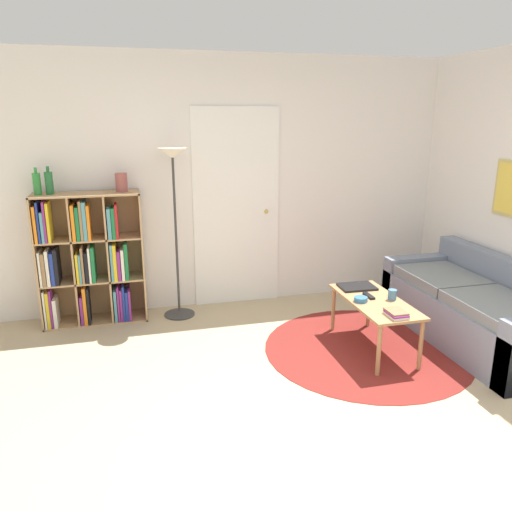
% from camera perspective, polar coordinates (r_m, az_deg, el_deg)
% --- Properties ---
extents(ground_plane, '(14.00, 14.00, 0.00)m').
position_cam_1_polar(ground_plane, '(3.36, 8.65, -20.80)').
color(ground_plane, tan).
extents(wall_back, '(7.53, 0.11, 2.60)m').
position_cam_1_polar(wall_back, '(5.30, -2.20, 8.13)').
color(wall_back, silver).
rests_on(wall_back, ground_plane).
extents(rug, '(1.81, 1.81, 0.01)m').
position_cam_1_polar(rug, '(4.60, 12.55, -10.29)').
color(rug, maroon).
rests_on(rug, ground_plane).
extents(bookshelf, '(0.99, 0.34, 1.29)m').
position_cam_1_polar(bookshelf, '(5.12, -18.65, -0.47)').
color(bookshelf, tan).
rests_on(bookshelf, ground_plane).
extents(floor_lamp, '(0.31, 0.31, 1.70)m').
position_cam_1_polar(floor_lamp, '(4.92, -9.38, 7.92)').
color(floor_lamp, '#333333').
rests_on(floor_lamp, ground_plane).
extents(couch, '(0.81, 1.87, 0.75)m').
position_cam_1_polar(couch, '(5.00, 24.05, -5.75)').
color(couch, gray).
rests_on(couch, ground_plane).
extents(coffee_table, '(0.45, 0.98, 0.46)m').
position_cam_1_polar(coffee_table, '(4.47, 13.41, -5.54)').
color(coffee_table, '#AD7F51').
rests_on(coffee_table, ground_plane).
extents(laptop, '(0.33, 0.25, 0.02)m').
position_cam_1_polar(laptop, '(4.71, 11.47, -3.45)').
color(laptop, black).
rests_on(laptop, coffee_table).
extents(bowl, '(0.12, 0.12, 0.04)m').
position_cam_1_polar(bowl, '(4.37, 11.89, -4.87)').
color(bowl, teal).
rests_on(bowl, coffee_table).
extents(book_stack_on_table, '(0.14, 0.19, 0.05)m').
position_cam_1_polar(book_stack_on_table, '(4.13, 15.73, -6.36)').
color(book_stack_on_table, silver).
rests_on(book_stack_on_table, coffee_table).
extents(cup, '(0.07, 0.07, 0.09)m').
position_cam_1_polar(cup, '(4.47, 15.31, -4.29)').
color(cup, teal).
rests_on(cup, coffee_table).
extents(remote, '(0.05, 0.16, 0.02)m').
position_cam_1_polar(remote, '(4.50, 12.77, -4.46)').
color(remote, black).
rests_on(remote, coffee_table).
extents(bottle_left, '(0.07, 0.07, 0.25)m').
position_cam_1_polar(bottle_left, '(5.02, -23.75, 7.59)').
color(bottle_left, '#2D8438').
rests_on(bottle_left, bookshelf).
extents(bottle_middle, '(0.07, 0.07, 0.26)m').
position_cam_1_polar(bottle_middle, '(5.01, -22.57, 7.74)').
color(bottle_middle, '#236633').
rests_on(bottle_middle, bookshelf).
extents(vase_on_shelf, '(0.11, 0.11, 0.18)m').
position_cam_1_polar(vase_on_shelf, '(4.96, -15.13, 8.12)').
color(vase_on_shelf, '#934C47').
rests_on(vase_on_shelf, bookshelf).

